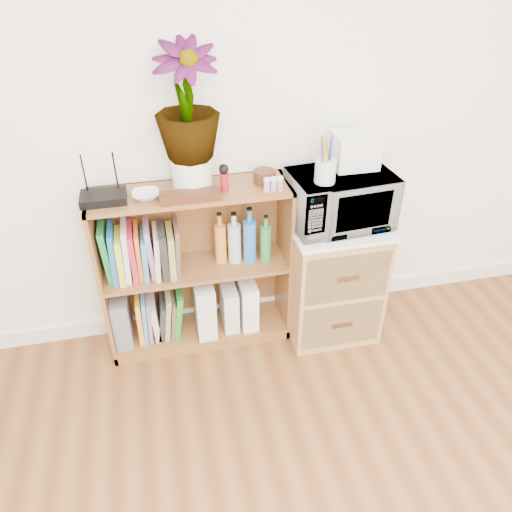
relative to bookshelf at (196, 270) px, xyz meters
name	(u,v)px	position (x,y,z in m)	size (l,w,h in m)	color
skirting_board	(254,305)	(0.35, 0.14, -0.42)	(4.00, 0.02, 0.10)	white
bookshelf	(196,270)	(0.00, 0.00, 0.00)	(1.00, 0.30, 0.95)	brown
wicker_unit	(331,278)	(0.75, -0.08, -0.12)	(0.50, 0.45, 0.70)	#9E7542
microwave	(340,199)	(0.75, -0.08, 0.39)	(0.51, 0.34, 0.28)	silver
pen_cup	(325,171)	(0.63, -0.15, 0.58)	(0.10, 0.10, 0.11)	silver
small_appliance	(355,150)	(0.84, -0.01, 0.61)	(0.22, 0.18, 0.17)	white
router	(103,198)	(-0.40, -0.02, 0.49)	(0.21, 0.14, 0.04)	black
white_bowl	(146,195)	(-0.21, -0.03, 0.49)	(0.13, 0.13, 0.03)	silver
plant_pot	(192,173)	(0.02, 0.02, 0.56)	(0.19, 0.19, 0.16)	silver
potted_plant	(186,102)	(0.02, 0.02, 0.90)	(0.29, 0.29, 0.52)	#2F7633
trinket_box	(190,196)	(-0.01, -0.10, 0.50)	(0.28, 0.07, 0.05)	#37220F
kokeshi_doll	(224,182)	(0.16, -0.04, 0.52)	(0.04, 0.04, 0.09)	maroon
wooden_bowl	(265,176)	(0.38, 0.01, 0.51)	(0.11, 0.11, 0.06)	#351C0E
paint_jars	(273,185)	(0.40, -0.09, 0.50)	(0.12, 0.04, 0.06)	#CD7287
file_box	(122,317)	(-0.43, 0.00, -0.25)	(0.09, 0.24, 0.30)	slate
magazine_holder_left	(204,304)	(0.03, -0.01, -0.24)	(0.11, 0.27, 0.33)	silver
magazine_holder_mid	(229,305)	(0.17, -0.01, -0.27)	(0.08, 0.21, 0.27)	silver
magazine_holder_right	(247,301)	(0.27, -0.01, -0.26)	(0.09, 0.23, 0.29)	white
cookbooks	(141,251)	(-0.28, 0.00, 0.16)	(0.39, 0.20, 0.30)	#217F3D
liquor_bottles	(242,238)	(0.25, 0.00, 0.17)	(0.30, 0.07, 0.31)	orange
lower_books	(159,314)	(-0.23, 0.00, -0.27)	(0.26, 0.19, 0.28)	orange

